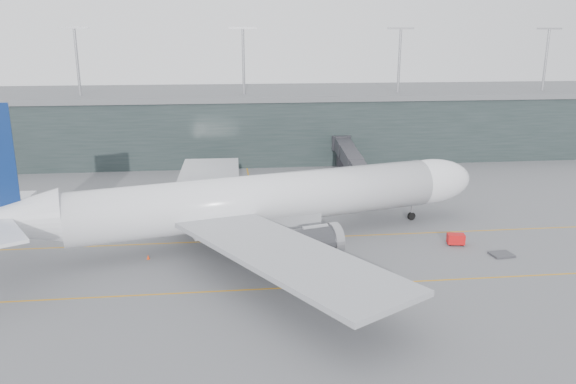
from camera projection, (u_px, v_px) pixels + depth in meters
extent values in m
plane|color=#525257|center=(225.00, 231.00, 81.51)|extent=(320.00, 320.00, 0.00)
cube|color=#C28212|center=(225.00, 241.00, 77.68)|extent=(160.00, 0.25, 0.02)
cube|color=#C28212|center=(227.00, 291.00, 62.36)|extent=(160.00, 0.25, 0.02)
cube|color=#C28212|center=(252.00, 194.00, 101.22)|extent=(0.25, 60.00, 0.02)
cube|color=#1F2A29|center=(222.00, 124.00, 135.20)|extent=(240.00, 35.00, 14.00)
cube|color=#5B5D60|center=(221.00, 93.00, 133.18)|extent=(240.00, 36.00, 1.20)
cylinder|color=#9E9EA3|center=(77.00, 63.00, 118.29)|extent=(0.60, 0.60, 14.00)
cylinder|color=#9E9EA3|center=(243.00, 62.00, 122.19)|extent=(0.60, 0.60, 14.00)
cylinder|color=#9E9EA3|center=(399.00, 62.00, 126.09)|extent=(0.60, 0.60, 14.00)
cylinder|color=#9E9EA3|center=(546.00, 61.00, 129.99)|extent=(0.60, 0.60, 14.00)
cylinder|color=silver|center=(262.00, 199.00, 76.53)|extent=(50.98, 19.64, 6.86)
ellipsoid|color=silver|center=(429.00, 182.00, 86.09)|extent=(15.69, 10.32, 6.86)
cone|color=silver|center=(5.00, 221.00, 65.21)|extent=(13.45, 9.48, 6.59)
cube|color=#94969C|center=(254.00, 219.00, 76.85)|extent=(18.53, 9.87, 2.21)
cube|color=black|center=(452.00, 172.00, 87.28)|extent=(3.20, 3.83, 0.89)
cube|color=#94969C|center=(284.00, 254.00, 60.26)|extent=(24.99, 32.67, 0.61)
cylinder|color=#343539|center=(307.00, 243.00, 68.67)|extent=(8.48, 5.72, 3.87)
cube|color=#94969C|center=(208.00, 181.00, 91.05)|extent=(10.63, 32.30, 0.61)
cylinder|color=#343539|center=(254.00, 199.00, 87.54)|extent=(8.48, 5.72, 3.87)
cylinder|color=black|center=(411.00, 216.00, 86.51)|extent=(1.29, 0.74, 1.22)
cylinder|color=#9E9EA3|center=(412.00, 211.00, 86.29)|extent=(0.33, 0.33, 2.88)
cylinder|color=black|center=(243.00, 252.00, 71.57)|extent=(1.53, 0.90, 1.44)
cylinder|color=black|center=(221.00, 227.00, 81.11)|extent=(1.53, 0.90, 1.44)
cube|color=#2C2B30|center=(371.00, 190.00, 83.84)|extent=(3.68, 4.05, 2.92)
cube|color=#2C2B30|center=(362.00, 176.00, 92.19)|extent=(3.88, 13.74, 2.61)
cube|color=#2C2B30|center=(351.00, 159.00, 105.25)|extent=(4.14, 13.77, 2.71)
cube|color=#2C2B30|center=(343.00, 146.00, 118.32)|extent=(4.40, 13.79, 2.82)
cylinder|color=#9E9EA3|center=(361.00, 194.00, 93.75)|extent=(0.52, 0.52, 3.96)
cube|color=#343539|center=(360.00, 203.00, 94.18)|extent=(2.22, 1.76, 0.73)
cylinder|color=#2C2B30|center=(324.00, 143.00, 121.34)|extent=(4.17, 4.17, 3.13)
cylinder|color=#2C2B30|center=(324.00, 158.00, 122.23)|extent=(1.88, 1.88, 3.75)
cube|color=red|center=(456.00, 239.00, 76.02)|extent=(2.47, 1.81, 1.33)
cylinder|color=black|center=(450.00, 245.00, 75.75)|extent=(0.43, 0.22, 0.41)
cylinder|color=black|center=(462.00, 245.00, 75.65)|extent=(0.43, 0.22, 0.41)
cylinder|color=black|center=(449.00, 242.00, 76.74)|extent=(0.43, 0.22, 0.41)
cylinder|color=black|center=(461.00, 242.00, 76.64)|extent=(0.43, 0.22, 0.41)
cube|color=#36373B|center=(502.00, 254.00, 72.41)|extent=(2.95, 2.47, 0.27)
cube|color=#343539|center=(203.00, 210.00, 90.95)|extent=(2.43, 2.18, 0.20)
cube|color=#A9ADB5|center=(202.00, 205.00, 90.71)|extent=(2.02, 1.95, 1.52)
cube|color=navy|center=(202.00, 200.00, 90.50)|extent=(2.08, 2.02, 0.08)
cube|color=#343539|center=(199.00, 210.00, 90.96)|extent=(2.23, 1.90, 0.20)
cube|color=#A8ABB4|center=(199.00, 205.00, 90.72)|extent=(1.82, 1.74, 1.51)
cube|color=navy|center=(199.00, 200.00, 90.51)|extent=(1.88, 1.79, 0.08)
cube|color=#343539|center=(228.00, 210.00, 90.88)|extent=(2.57, 2.20, 0.23)
cube|color=#B2B7BE|center=(228.00, 204.00, 90.61)|extent=(2.10, 2.00, 1.71)
cube|color=navy|center=(228.00, 199.00, 90.37)|extent=(2.16, 2.07, 0.09)
cone|color=#FF420E|center=(450.00, 235.00, 79.17)|extent=(0.41, 0.41, 0.66)
cone|color=#CF5C0B|center=(322.00, 274.00, 65.94)|extent=(0.42, 0.42, 0.67)
cone|color=orange|center=(270.00, 204.00, 93.74)|extent=(0.43, 0.43, 0.68)
cone|color=#FF3F0E|center=(148.00, 257.00, 71.19)|extent=(0.39, 0.39, 0.62)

